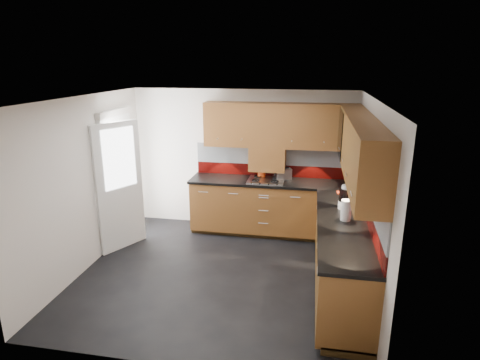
% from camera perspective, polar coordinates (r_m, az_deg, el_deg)
% --- Properties ---
extents(room, '(4.00, 3.80, 2.64)m').
position_cam_1_polar(room, '(5.16, -3.08, 1.48)').
color(room, black).
extents(base_cabinets, '(2.70, 3.20, 0.95)m').
position_cam_1_polar(base_cabinets, '(6.06, 8.62, -7.00)').
color(base_cabinets, brown).
rests_on(base_cabinets, room).
extents(countertop, '(2.72, 3.22, 0.04)m').
position_cam_1_polar(countertop, '(5.87, 8.68, -2.73)').
color(countertop, black).
rests_on(countertop, base_cabinets).
extents(backsplash, '(2.70, 3.20, 0.54)m').
position_cam_1_polar(backsplash, '(6.00, 11.00, 0.47)').
color(backsplash, '#660B09').
rests_on(backsplash, countertop).
extents(upper_cabinets, '(2.50, 3.20, 0.72)m').
position_cam_1_polar(upper_cabinets, '(5.71, 10.88, 6.17)').
color(upper_cabinets, brown).
rests_on(upper_cabinets, room).
extents(extractor_hood, '(0.60, 0.33, 0.40)m').
position_cam_1_polar(extractor_hood, '(6.70, 3.93, 3.06)').
color(extractor_hood, brown).
rests_on(extractor_hood, room).
extents(glass_cabinet, '(0.32, 0.80, 0.66)m').
position_cam_1_polar(glass_cabinet, '(6.01, 15.49, 6.63)').
color(glass_cabinet, black).
rests_on(glass_cabinet, room).
extents(back_door, '(0.42, 1.19, 2.04)m').
position_cam_1_polar(back_door, '(6.57, -16.75, -0.12)').
color(back_door, white).
rests_on(back_door, room).
extents(gas_hob, '(0.59, 0.52, 0.05)m').
position_cam_1_polar(gas_hob, '(6.63, 3.71, -0.01)').
color(gas_hob, silver).
rests_on(gas_hob, countertop).
extents(utensil_pot, '(0.13, 0.13, 0.46)m').
position_cam_1_polar(utensil_pot, '(6.79, 3.09, 1.15)').
color(utensil_pot, '#D64414').
rests_on(utensil_pot, countertop).
extents(toaster, '(0.30, 0.25, 0.19)m').
position_cam_1_polar(toaster, '(6.75, 6.14, 0.90)').
color(toaster, silver).
rests_on(toaster, countertop).
extents(food_processor, '(0.20, 0.20, 0.33)m').
position_cam_1_polar(food_processor, '(5.52, 14.83, -2.51)').
color(food_processor, white).
rests_on(food_processor, countertop).
extents(paper_towel, '(0.14, 0.14, 0.26)m').
position_cam_1_polar(paper_towel, '(5.13, 14.84, -4.18)').
color(paper_towel, white).
rests_on(paper_towel, countertop).
extents(orange_cloth, '(0.16, 0.14, 0.02)m').
position_cam_1_polar(orange_cloth, '(6.19, 14.34, -1.77)').
color(orange_cloth, red).
rests_on(orange_cloth, countertop).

